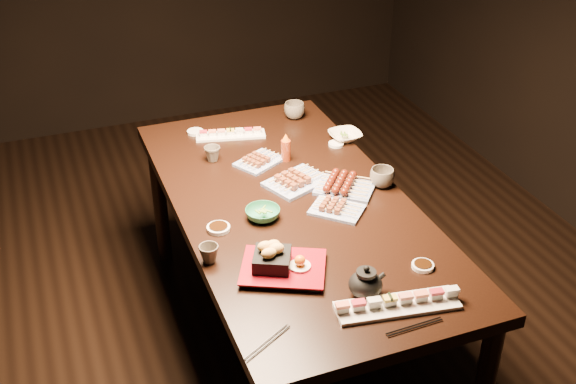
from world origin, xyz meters
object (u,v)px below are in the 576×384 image
at_px(teacup_far_left, 212,154).
at_px(condiment_bottle, 286,147).
at_px(teapot, 366,281).
at_px(tempura_tray, 283,259).
at_px(teacup_mid_right, 382,178).
at_px(teacup_far_right, 294,111).
at_px(sushi_platter_near, 398,301).
at_px(dining_table, 292,277).
at_px(yakitori_plate_center, 297,177).
at_px(edamame_bowl_green, 263,214).
at_px(teacup_near_left, 209,254).
at_px(yakitori_plate_right, 337,206).
at_px(yakitori_plate_left, 259,158).
at_px(edamame_bowl_cream, 345,136).
at_px(sushi_platter_far, 230,133).

relative_size(teacup_far_left, condiment_bottle, 0.55).
xyz_separation_m(teacup_far_left, teapot, (0.22, -1.07, 0.02)).
distance_m(tempura_tray, teacup_mid_right, 0.71).
xyz_separation_m(teacup_far_right, teapot, (-0.28, -1.35, 0.02)).
height_order(sushi_platter_near, condiment_bottle, condiment_bottle).
relative_size(teacup_mid_right, teacup_far_left, 1.41).
bearing_deg(condiment_bottle, dining_table, -106.48).
bearing_deg(teacup_mid_right, yakitori_plate_center, 156.26).
relative_size(teapot, condiment_bottle, 1.03).
height_order(edamame_bowl_green, teacup_far_right, teacup_far_right).
distance_m(edamame_bowl_green, teapot, 0.58).
bearing_deg(edamame_bowl_green, teacup_near_left, -143.98).
bearing_deg(sushi_platter_near, yakitori_plate_right, 93.51).
distance_m(dining_table, edamame_bowl_green, 0.43).
bearing_deg(dining_table, teacup_near_left, -135.59).
bearing_deg(condiment_bottle, teacup_far_right, 63.72).
xyz_separation_m(yakitori_plate_right, tempura_tray, (-0.33, -0.29, 0.03)).
height_order(tempura_tray, teacup_mid_right, tempura_tray).
xyz_separation_m(sushi_platter_near, teapot, (-0.07, 0.09, 0.03)).
xyz_separation_m(tempura_tray, teacup_near_left, (-0.22, 0.15, -0.02)).
height_order(yakitori_plate_left, edamame_bowl_green, yakitori_plate_left).
distance_m(yakitori_plate_center, teacup_far_right, 0.64).
bearing_deg(teacup_mid_right, yakitori_plate_left, 138.21).
height_order(edamame_bowl_green, tempura_tray, tempura_tray).
height_order(edamame_bowl_green, edamame_bowl_cream, edamame_bowl_green).
xyz_separation_m(sushi_platter_far, teacup_near_left, (-0.36, -0.91, 0.01)).
bearing_deg(sushi_platter_far, teapot, 106.52).
bearing_deg(edamame_bowl_cream, yakitori_plate_center, -140.20).
bearing_deg(yakitori_plate_center, edamame_bowl_green, -159.81).
height_order(sushi_platter_far, teapot, teapot).
height_order(dining_table, yakitori_plate_right, yakitori_plate_right).
bearing_deg(tempura_tray, edamame_bowl_green, 108.49).
xyz_separation_m(edamame_bowl_green, edamame_bowl_cream, (0.58, 0.50, -0.00)).
distance_m(yakitori_plate_center, yakitori_plate_right, 0.26).
relative_size(sushi_platter_near, teacup_far_right, 4.01).
xyz_separation_m(sushi_platter_far, tempura_tray, (-0.13, -1.06, 0.03)).
bearing_deg(teacup_far_left, dining_table, -65.89).
distance_m(sushi_platter_far, condiment_bottle, 0.35).
distance_m(dining_table, teacup_near_left, 0.64).
bearing_deg(yakitori_plate_right, tempura_tray, -95.60).
bearing_deg(teapot, yakitori_plate_center, 78.62).
bearing_deg(yakitori_plate_right, sushi_platter_far, 148.02).
height_order(yakitori_plate_left, teapot, teapot).
relative_size(yakitori_plate_right, condiment_bottle, 1.53).
distance_m(sushi_platter_near, teacup_near_left, 0.68).
relative_size(yakitori_plate_right, teacup_mid_right, 1.96).
xyz_separation_m(teacup_mid_right, teacup_far_left, (-0.59, 0.46, -0.01)).
bearing_deg(yakitori_plate_center, teacup_near_left, -163.15).
bearing_deg(sushi_platter_near, dining_table, 105.42).
bearing_deg(yakitori_plate_right, dining_table, -178.10).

